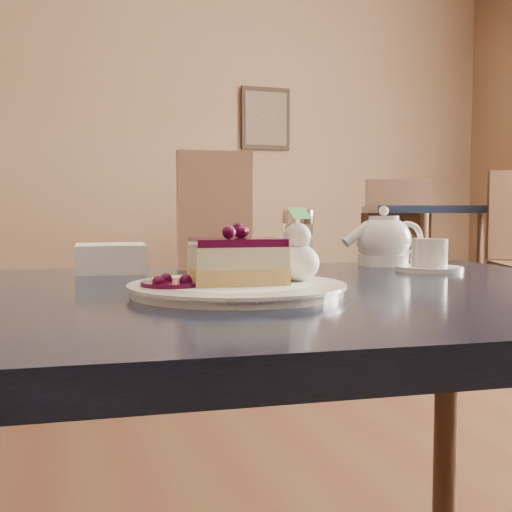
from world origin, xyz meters
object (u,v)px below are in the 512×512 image
object	(u,v)px
cheesecake_slice	(237,262)
dessert_plate	(237,289)
main_table	(230,346)
tea_set	(392,245)
bg_table_far_right	(454,322)

from	to	relation	value
cheesecake_slice	dessert_plate	bearing A→B (deg)	-58.95
main_table	dessert_plate	xyz separation A→B (m)	(-0.00, -0.05, 0.08)
dessert_plate	tea_set	world-z (taller)	tea_set
main_table	dessert_plate	size ratio (longest dim) A/B	4.56
tea_set	bg_table_far_right	size ratio (longest dim) A/B	0.12
main_table	dessert_plate	distance (m)	0.09
dessert_plate	tea_set	distance (m)	0.47
dessert_plate	bg_table_far_right	size ratio (longest dim) A/B	0.13
main_table	tea_set	world-z (taller)	tea_set
cheesecake_slice	bg_table_far_right	bearing A→B (deg)	54.72
main_table	cheesecake_slice	bearing A→B (deg)	-90.00
cheesecake_slice	tea_set	size ratio (longest dim) A/B	0.50
main_table	tea_set	xyz separation A→B (m)	(0.37, 0.23, 0.11)
main_table	bg_table_far_right	bearing A→B (deg)	54.29
main_table	tea_set	bearing A→B (deg)	37.04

